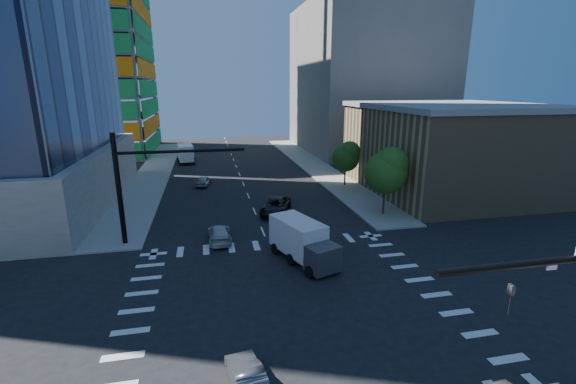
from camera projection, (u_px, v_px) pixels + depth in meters
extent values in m
plane|color=black|center=(292.00, 302.00, 23.09)|extent=(160.00, 160.00, 0.00)
cube|color=silver|center=(292.00, 302.00, 23.09)|extent=(20.00, 20.00, 0.01)
cube|color=gray|center=(313.00, 165.00, 63.32)|extent=(5.00, 60.00, 0.15)
cube|color=gray|center=(155.00, 172.00, 58.32)|extent=(5.00, 60.00, 0.15)
cube|color=green|center=(143.00, 21.00, 72.16)|extent=(0.12, 24.00, 49.00)
cube|color=orange|center=(43.00, 4.00, 57.76)|extent=(24.00, 0.12, 49.00)
cube|color=#8B7450|center=(451.00, 150.00, 47.53)|extent=(20.00, 22.00, 10.00)
cube|color=slate|center=(456.00, 106.00, 46.13)|extent=(20.50, 22.50, 0.60)
cube|color=slate|center=(364.00, 79.00, 76.70)|extent=(24.00, 30.00, 28.00)
imported|color=black|center=(509.00, 299.00, 11.34)|extent=(0.16, 0.20, 1.00)
cylinder|color=black|center=(119.00, 190.00, 30.42)|extent=(0.40, 0.40, 9.00)
cylinder|color=black|center=(182.00, 151.00, 30.66)|extent=(10.00, 0.24, 0.24)
imported|color=black|center=(195.00, 164.00, 31.15)|extent=(0.16, 0.20, 1.00)
cylinder|color=#382316|center=(384.00, 203.00, 38.46)|extent=(0.20, 0.20, 2.27)
sphere|color=#154813|center=(386.00, 173.00, 37.65)|extent=(4.16, 4.16, 4.16)
sphere|color=#437226|center=(391.00, 164.00, 37.19)|extent=(3.25, 3.25, 3.25)
cylinder|color=#382316|center=(345.00, 178.00, 49.89)|extent=(0.20, 0.20, 1.92)
sphere|color=#154813|center=(346.00, 158.00, 49.21)|extent=(3.52, 3.52, 3.52)
sphere|color=#437226|center=(350.00, 152.00, 48.78)|extent=(2.75, 2.75, 2.75)
imported|color=black|center=(276.00, 206.00, 39.30)|extent=(4.29, 6.08, 1.54)
imported|color=#B8B8B8|center=(219.00, 234.00, 32.20)|extent=(1.88, 4.48, 1.29)
imported|color=#999DA0|center=(204.00, 181.00, 50.27)|extent=(2.23, 4.04, 1.30)
imported|color=#4E4F54|center=(248.00, 379.00, 16.20)|extent=(1.87, 3.86, 1.22)
cube|color=silver|center=(305.00, 240.00, 27.94)|extent=(3.74, 5.19, 2.45)
cube|color=#3E4046|center=(305.00, 247.00, 28.10)|extent=(2.62, 2.34, 1.79)
cube|color=silver|center=(185.00, 152.00, 65.56)|extent=(2.93, 5.13, 2.54)
cube|color=#3E4046|center=(185.00, 155.00, 65.73)|extent=(2.45, 2.02, 1.85)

